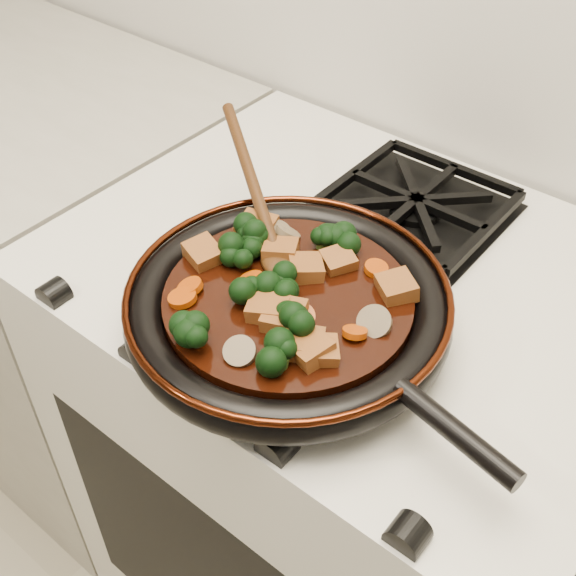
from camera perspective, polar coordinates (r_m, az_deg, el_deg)
The scene contains 38 objects.
stove at distance 1.26m, azimuth 4.10°, elevation -13.88°, with size 0.76×0.60×0.90m, color silver.
burner_grate_front at distance 0.83m, azimuth -0.02°, elevation -2.35°, with size 0.23×0.23×0.03m, color black, non-canonical shape.
burner_grate_back at distance 1.01m, azimuth 10.06°, elevation 6.41°, with size 0.23×0.23×0.03m, color black, non-canonical shape.
skillet at distance 0.80m, azimuth 0.09°, elevation -1.45°, with size 0.49×0.36×0.05m.
braising_sauce at distance 0.80m, azimuth 0.00°, elevation -1.11°, with size 0.28×0.28×0.02m, color black.
tofu_cube_0 at distance 0.81m, azimuth 1.41°, elevation 1.54°, with size 0.04×0.04×0.02m, color brown.
tofu_cube_1 at distance 0.87m, azimuth -2.48°, elevation 4.72°, with size 0.04×0.04×0.02m, color brown.
tofu_cube_2 at distance 0.83m, azimuth 4.01°, elevation 2.15°, with size 0.04×0.03×0.02m, color brown.
tofu_cube_3 at distance 0.80m, azimuth 8.56°, elevation 0.02°, with size 0.04×0.04×0.02m, color brown.
tofu_cube_4 at distance 0.75m, azimuth -0.29°, elevation -2.35°, with size 0.04×0.04×0.02m, color brown.
tofu_cube_5 at distance 0.72m, azimuth 2.52°, elevation -5.02°, with size 0.03×0.04×0.02m, color brown.
tofu_cube_6 at distance 0.78m, azimuth -1.66°, elevation -0.91°, with size 0.04×0.03×0.02m, color brown.
tofu_cube_7 at distance 0.84m, azimuth -6.70°, elevation 2.68°, with size 0.04×0.04×0.02m, color brown.
tofu_cube_8 at distance 0.72m, azimuth 1.70°, elevation -4.83°, with size 0.04×0.04×0.02m, color brown.
tofu_cube_9 at distance 0.77m, azimuth -1.41°, elevation -1.42°, with size 0.04×0.05×0.02m, color brown.
tofu_cube_10 at distance 0.84m, azimuth -0.58°, elevation 2.88°, with size 0.04×0.04×0.02m, color brown.
tofu_cube_11 at distance 0.73m, azimuth 1.21°, elevation -4.48°, with size 0.04×0.04×0.02m, color brown.
broccoli_floret_0 at distance 0.74m, azimuth -7.19°, elevation -3.54°, with size 0.06×0.06×0.06m, color black, non-canonical shape.
broccoli_floret_1 at distance 0.71m, azimuth -0.46°, elevation -5.68°, with size 0.06×0.06×0.05m, color black, non-canonical shape.
broccoli_floret_2 at distance 0.85m, azimuth 2.65°, elevation 3.59°, with size 0.06×0.06×0.05m, color black, non-canonical shape.
broccoli_floret_3 at distance 0.85m, azimuth 4.06°, elevation 3.71°, with size 0.06×0.06×0.05m, color black, non-canonical shape.
broccoli_floret_4 at distance 0.79m, azimuth -0.41°, elevation -0.07°, with size 0.06×0.06×0.05m, color black, non-canonical shape.
broccoli_floret_5 at distance 0.83m, azimuth -3.90°, elevation 2.65°, with size 0.06×0.06×0.05m, color black, non-canonical shape.
broccoli_floret_6 at distance 0.74m, azimuth 0.53°, elevation -2.72°, with size 0.06×0.06×0.06m, color black, non-canonical shape.
broccoli_floret_7 at distance 0.78m, azimuth -2.17°, elevation -0.69°, with size 0.06×0.06×0.05m, color black, non-canonical shape.
broccoli_floret_8 at distance 0.85m, azimuth -3.30°, elevation 3.78°, with size 0.06×0.06×0.05m, color black, non-canonical shape.
carrot_coin_0 at distance 0.80m, azimuth -2.88°, elevation 0.65°, with size 0.03×0.03×0.01m, color #A13704.
carrot_coin_1 at distance 0.80m, azimuth -7.74°, elevation 0.08°, with size 0.03×0.03×0.01m, color #A13704.
carrot_coin_2 at distance 0.79m, azimuth -8.34°, elevation -0.77°, with size 0.03×0.03×0.01m, color #A13704.
carrot_coin_3 at distance 0.76m, azimuth 0.97°, elevation -2.27°, with size 0.03×0.03×0.01m, color #A13704.
carrot_coin_4 at distance 0.82m, azimuth 6.97°, elevation 1.54°, with size 0.03×0.03×0.01m, color #A13704.
carrot_coin_5 at distance 0.75m, azimuth 5.30°, elevation -3.51°, with size 0.03×0.03×0.01m, color #A13704.
mushroom_slice_0 at distance 0.86m, azimuth -2.28°, elevation 4.13°, with size 0.03×0.03×0.01m, color brown.
mushroom_slice_1 at distance 0.72m, azimuth -3.84°, elevation -5.04°, with size 0.03×0.03×0.01m, color brown.
mushroom_slice_2 at distance 0.76m, azimuth 6.84°, elevation -2.69°, with size 0.04×0.04×0.01m, color brown.
mushroom_slice_3 at distance 0.86m, azimuth -0.76°, elevation 4.35°, with size 0.03×0.03×0.01m, color brown.
mushroom_slice_4 at distance 0.86m, azimuth -0.05°, elevation 4.38°, with size 0.03×0.03×0.01m, color brown.
wooden_spoon at distance 0.87m, azimuth -2.08°, elevation 6.10°, with size 0.15×0.11×0.26m.
Camera 1 is at (0.37, 1.09, 1.50)m, focal length 45.00 mm.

